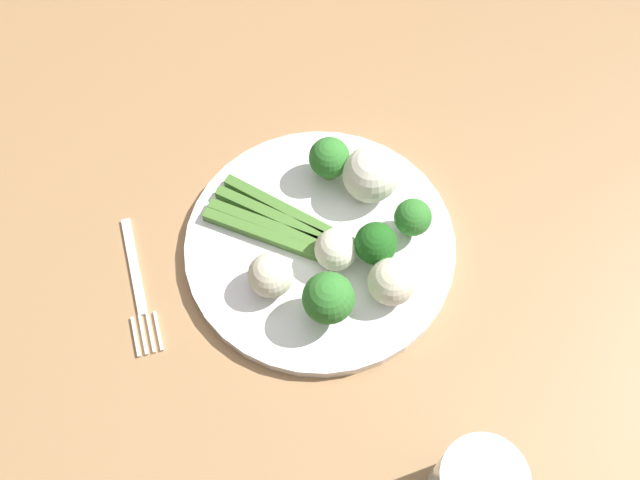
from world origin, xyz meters
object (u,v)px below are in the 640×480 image
object	(u,v)px
dining_table	(357,265)
cauliflower_near_fork	(371,174)
broccoli_right	(328,298)
chair	(258,5)
cauliflower_edge	(392,282)
cauliflower_back_right	(336,250)
broccoli_back	(378,243)
plate	(320,245)
broccoli_left	(413,218)
broccoli_near_center	(329,158)
fork	(138,286)
asparagus_bundle	(277,224)
cauliflower_front_left	(270,275)

from	to	relation	value
dining_table	cauliflower_near_fork	distance (m)	0.15
broccoli_right	chair	bearing A→B (deg)	-94.07
dining_table	broccoli_right	bearing A→B (deg)	57.24
cauliflower_edge	cauliflower_back_right	size ratio (longest dim) A/B	1.09
chair	broccoli_back	distance (m)	0.71
plate	broccoli_left	bearing A→B (deg)	174.54
broccoli_near_center	cauliflower_edge	distance (m)	0.16
broccoli_right	cauliflower_edge	xyz separation A→B (m)	(-0.07, -0.01, -0.01)
dining_table	broccoli_back	xyz separation A→B (m)	(-0.00, 0.05, 0.15)
broccoli_near_center	fork	xyz separation A→B (m)	(0.23, 0.08, -0.05)
asparagus_bundle	broccoli_right	size ratio (longest dim) A/B	2.30
cauliflower_front_left	cauliflower_edge	bearing A→B (deg)	162.59
broccoli_right	cauliflower_back_right	size ratio (longest dim) A/B	1.43
dining_table	broccoli_right	world-z (taller)	broccoli_right
dining_table	cauliflower_near_fork	xyz separation A→B (m)	(-0.02, -0.04, 0.15)
broccoli_back	broccoli_near_center	bearing A→B (deg)	-78.49
fork	cauliflower_front_left	bearing A→B (deg)	72.26
plate	cauliflower_edge	xyz separation A→B (m)	(-0.06, 0.07, 0.03)
dining_table	broccoli_near_center	size ratio (longest dim) A/B	23.16
chair	broccoli_right	distance (m)	0.76
cauliflower_front_left	cauliflower_back_right	xyz separation A→B (m)	(-0.07, -0.01, -0.00)
asparagus_bundle	cauliflower_edge	xyz separation A→B (m)	(-0.10, 0.11, 0.02)
cauliflower_edge	cauliflower_back_right	distance (m)	0.07
fork	cauliflower_back_right	bearing A→B (deg)	80.91
broccoli_near_center	cauliflower_near_fork	bearing A→B (deg)	141.55
broccoli_right	broccoli_near_center	distance (m)	0.17
broccoli_near_center	cauliflower_edge	size ratio (longest dim) A/B	1.13
cauliflower_near_fork	broccoli_near_center	bearing A→B (deg)	-38.45
chair	fork	size ratio (longest dim) A/B	5.25
chair	cauliflower_back_right	bearing A→B (deg)	89.72
dining_table	cauliflower_front_left	bearing A→B (deg)	25.31
plate	asparagus_bundle	xyz separation A→B (m)	(0.04, -0.03, 0.01)
broccoli_near_center	cauliflower_near_fork	world-z (taller)	cauliflower_near_fork
broccoli_back	cauliflower_back_right	world-z (taller)	broccoli_back
plate	broccoli_right	xyz separation A→B (m)	(0.01, 0.08, 0.05)
dining_table	cauliflower_edge	size ratio (longest dim) A/B	26.10
cauliflower_near_fork	fork	distance (m)	0.28
cauliflower_edge	fork	bearing A→B (deg)	-16.38
chair	asparagus_bundle	size ratio (longest dim) A/B	5.77
broccoli_right	broccoli_left	size ratio (longest dim) A/B	1.32
broccoli_right	cauliflower_front_left	bearing A→B (deg)	-41.74
plate	asparagus_bundle	size ratio (longest dim) A/B	1.97
broccoli_left	cauliflower_near_fork	xyz separation A→B (m)	(0.03, -0.06, 0.00)
asparagus_bundle	broccoli_back	distance (m)	0.12
fork	chair	bearing A→B (deg)	156.35
chair	fork	world-z (taller)	chair
fork	plate	bearing A→B (deg)	87.34
chair	plate	bearing A→B (deg)	88.57
broccoli_left	cauliflower_edge	bearing A→B (deg)	56.90
cauliflower_front_left	cauliflower_back_right	distance (m)	0.07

